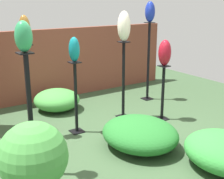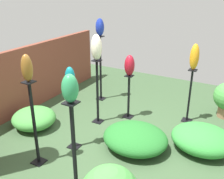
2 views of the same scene
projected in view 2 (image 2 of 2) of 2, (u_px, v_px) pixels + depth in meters
ground_plane at (121, 147)px, 4.68m from camera, size 8.00×8.00×0.00m
brick_wall_back at (15, 84)px, 5.57m from camera, size 5.60×0.12×1.44m
pedestal_teal at (73, 121)px, 4.49m from camera, size 0.20×0.20×1.13m
pedestal_cobalt at (101, 71)px, 6.33m from camera, size 0.20×0.20×1.58m
pedestal_amber at (189, 98)px, 5.37m from camera, size 0.20×0.20×1.14m
pedestal_jade at (75, 160)px, 3.26m from camera, size 0.20×0.20×1.47m
pedestal_ruby at (129, 99)px, 5.56m from camera, size 0.20×0.20×0.95m
pedestal_bronze at (35, 127)px, 4.03m from camera, size 0.20×0.20×1.41m
pedestal_ivory at (98, 95)px, 5.29m from camera, size 0.20×0.20×1.34m
art_vase_teal at (70, 78)px, 4.18m from camera, size 0.16×0.16×0.37m
art_vase_cobalt at (100, 27)px, 5.93m from camera, size 0.19×0.20×0.40m
art_vase_amber at (194, 57)px, 5.03m from camera, size 0.16×0.18×0.52m
art_vase_jade at (70, 88)px, 2.89m from camera, size 0.19×0.19×0.34m
art_vase_ruby at (130, 65)px, 5.28m from camera, size 0.22×0.21×0.43m
art_vase_bronze at (27, 68)px, 3.67m from camera, size 0.16×0.16×0.40m
art_vase_ivory at (96, 47)px, 4.92m from camera, size 0.22×0.21×0.50m
foliage_bed_east at (202, 139)px, 4.51m from camera, size 0.93×1.07×0.44m
foliage_bed_west at (135, 138)px, 4.58m from camera, size 1.02×1.15×0.41m
foliage_bed_center at (34, 118)px, 5.25m from camera, size 0.85×0.88×0.39m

